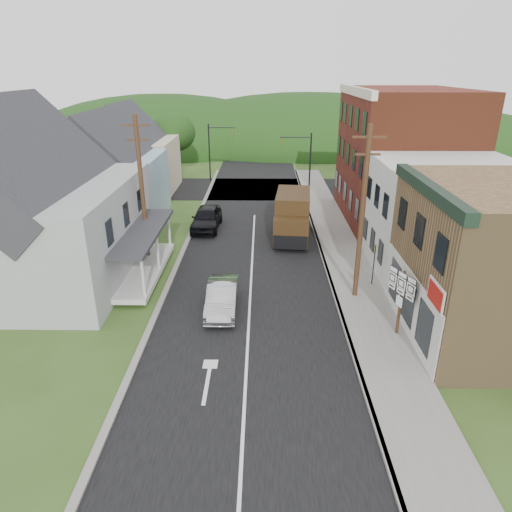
{
  "coord_description": "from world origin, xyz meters",
  "views": [
    {
      "loc": [
        0.6,
        -18.3,
        11.41
      ],
      "look_at": [
        0.31,
        3.89,
        2.2
      ],
      "focal_mm": 32.0,
      "sensor_mm": 36.0,
      "label": 1
    }
  ],
  "objects_px": {
    "warning_sign": "(374,258)",
    "route_sign_cluster": "(401,294)",
    "delivery_van": "(292,216)",
    "dark_sedan": "(207,218)",
    "silver_sedan": "(222,298)"
  },
  "relations": [
    {
      "from": "warning_sign",
      "to": "route_sign_cluster",
      "type": "bearing_deg",
      "value": -75.58
    },
    {
      "from": "silver_sedan",
      "to": "route_sign_cluster",
      "type": "bearing_deg",
      "value": -16.53
    },
    {
      "from": "route_sign_cluster",
      "to": "delivery_van",
      "type": "bearing_deg",
      "value": 84.99
    },
    {
      "from": "dark_sedan",
      "to": "warning_sign",
      "type": "bearing_deg",
      "value": -40.93
    },
    {
      "from": "route_sign_cluster",
      "to": "silver_sedan",
      "type": "bearing_deg",
      "value": 141.93
    },
    {
      "from": "warning_sign",
      "to": "silver_sedan",
      "type": "bearing_deg",
      "value": -146.32
    },
    {
      "from": "route_sign_cluster",
      "to": "warning_sign",
      "type": "bearing_deg",
      "value": 67.61
    },
    {
      "from": "delivery_van",
      "to": "dark_sedan",
      "type": "bearing_deg",
      "value": 168.11
    },
    {
      "from": "delivery_van",
      "to": "route_sign_cluster",
      "type": "distance_m",
      "value": 13.51
    },
    {
      "from": "delivery_van",
      "to": "route_sign_cluster",
      "type": "height_order",
      "value": "route_sign_cluster"
    },
    {
      "from": "silver_sedan",
      "to": "delivery_van",
      "type": "relative_size",
      "value": 0.71
    },
    {
      "from": "route_sign_cluster",
      "to": "warning_sign",
      "type": "xyz_separation_m",
      "value": [
        0.02,
        5.13,
        -0.43
      ]
    },
    {
      "from": "dark_sedan",
      "to": "warning_sign",
      "type": "xyz_separation_m",
      "value": [
        10.36,
        -9.74,
        0.9
      ]
    },
    {
      "from": "delivery_van",
      "to": "route_sign_cluster",
      "type": "relative_size",
      "value": 1.92
    },
    {
      "from": "silver_sedan",
      "to": "warning_sign",
      "type": "relative_size",
      "value": 1.7
    }
  ]
}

